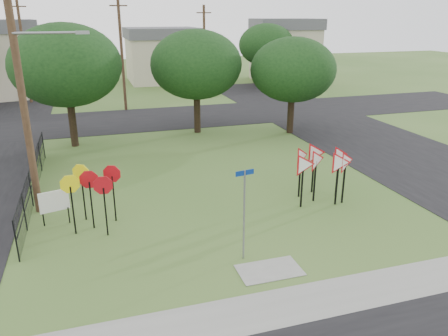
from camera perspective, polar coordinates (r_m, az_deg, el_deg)
The scene contains 21 objects.
ground at distance 16.13m, azimuth 2.61°, elevation -8.83°, with size 140.00×140.00×0.00m, color #375921.
sidewalk at distance 12.87m, azimuth 9.23°, elevation -17.17°, with size 30.00×1.60×0.02m, color gray.
planting_strip at distance 12.05m, azimuth 11.89°, elevation -20.31°, with size 30.00×0.80×0.02m, color #375921.
street_right at distance 29.81m, azimuth 18.04°, elevation 3.62°, with size 8.00×50.00×0.02m, color black.
street_far at distance 34.55m, azimuth -8.73°, elevation 6.43°, with size 60.00×8.00×0.02m, color black.
curb_pad at distance 14.20m, azimuth 5.96°, elevation -13.14°, with size 2.00×1.20×0.02m, color gray.
street_name_sign at distance 13.95m, azimuth 2.65°, elevation -5.43°, with size 0.63×0.13×3.10m.
stop_sign_cluster at distance 16.74m, azimuth -16.90°, elevation -2.11°, with size 2.18×1.82×2.31m.
yield_sign_cluster at distance 18.91m, azimuth 12.73°, elevation 0.83°, with size 3.05×1.74×2.39m.
info_board at distance 17.76m, azimuth -21.29°, elevation -4.19°, with size 1.07×0.34×1.38m.
utility_pole_main at distance 18.15m, azimuth -24.88°, elevation 10.00°, with size 3.55×0.33×10.00m.
far_pole_a at distance 37.58m, azimuth -13.19°, elevation 14.28°, with size 1.40×0.24×9.00m.
far_pole_b at distance 42.88m, azimuth -2.57°, elevation 14.99°, with size 1.40×0.24×8.50m.
far_pole_c at distance 43.75m, azimuth -24.66°, elevation 13.73°, with size 1.40×0.24×9.00m.
fence_run at distance 20.93m, azimuth -23.64°, elevation -1.38°, with size 0.05×11.55×1.50m.
house_mid at distance 54.27m, azimuth -8.02°, elevation 14.48°, with size 8.40×8.40×6.20m.
house_right at distance 54.55m, azimuth 7.88°, elevation 15.04°, with size 8.30×8.30×7.20m.
tree_near_left at distance 27.50m, azimuth -19.95°, elevation 12.49°, with size 6.40×6.40×7.27m.
tree_near_mid at distance 29.33m, azimuth -3.65°, elevation 13.32°, with size 6.00×6.00×6.80m.
tree_near_right at distance 29.53m, azimuth 8.99°, elevation 12.55°, with size 5.60×5.60×6.33m.
tree_far_right at distance 49.22m, azimuth 5.56°, elevation 15.71°, with size 6.00×6.00×6.80m.
Camera 1 is at (-4.91, -13.34, 7.62)m, focal length 35.00 mm.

